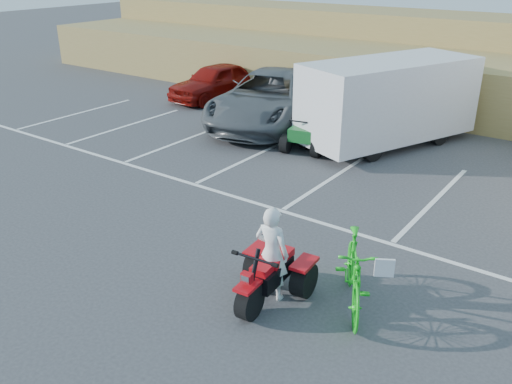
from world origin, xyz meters
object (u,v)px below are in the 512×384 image
Objects in this scene: rider at (272,253)px; green_dirt_bike at (354,273)px; red_car at (215,82)px; quad_atv_blue at (306,141)px; cargo_trailer at (389,100)px; quad_atv_green at (307,149)px; grey_pickup at (271,98)px; red_trike_atv at (267,300)px.

rider is 0.79× the size of green_dirt_bike.
red_car is (-11.05, 9.75, 0.07)m from green_dirt_bike.
green_dirt_bike is 8.87m from quad_atv_blue.
cargo_trailer reaches higher than green_dirt_bike.
cargo_trailer is at bearing 79.88° from green_dirt_bike.
red_car is at bearing 142.04° from quad_atv_green.
quad_atv_blue is (-5.18, 7.17, -0.64)m from green_dirt_bike.
quad_atv_green is (0.46, -0.69, 0.00)m from quad_atv_blue.
quad_atv_green is (-4.72, 6.48, -0.64)m from green_dirt_bike.
grey_pickup reaches higher than green_dirt_bike.
red_car is at bearing 166.75° from quad_atv_blue.
red_trike_atv is 0.86m from rider.
rider is 0.28× the size of cargo_trailer.
cargo_trailer is 2.83m from quad_atv_blue.
red_trike_atv reaches higher than quad_atv_green.
grey_pickup is 1.54× the size of red_car.
rider is 10.58m from grey_pickup.
red_car reaches higher than green_dirt_bike.
quad_atv_green is (-1.70, -1.88, -1.41)m from cargo_trailer.
red_trike_atv is at bearing -70.05° from grey_pickup.
green_dirt_bike is 0.36× the size of cargo_trailer.
quad_atv_blue is (-3.93, 7.87, 0.00)m from red_trike_atv.
red_car is 0.70× the size of cargo_trailer.
red_car is at bearing -51.10° from rider.
red_car is at bearing 128.53° from red_trike_atv.
grey_pickup is (-5.97, 8.88, 0.90)m from red_trike_atv.
cargo_trailer is (-1.78, 9.06, 1.41)m from red_trike_atv.
quad_atv_blue is (5.87, -2.57, -0.71)m from red_car.
grey_pickup is at bearing 135.14° from quad_atv_green.
red_car is (-3.83, 1.57, -0.18)m from grey_pickup.
cargo_trailer is at bearing -83.44° from rider.
red_trike_atv is 10.74m from grey_pickup.
cargo_trailer is 3.66× the size of quad_atv_blue.
grey_pickup is at bearing -154.94° from cargo_trailer.
rider is 1.39m from green_dirt_bike.
cargo_trailer reaches higher than quad_atv_blue.
red_trike_atv is 9.34m from cargo_trailer.
rider reaches higher than red_trike_atv.
grey_pickup is at bearing 119.29° from red_trike_atv.
cargo_trailer is (-3.02, 8.36, 0.76)m from green_dirt_bike.
grey_pickup reaches higher than quad_atv_blue.
grey_pickup is at bearing -16.49° from red_car.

